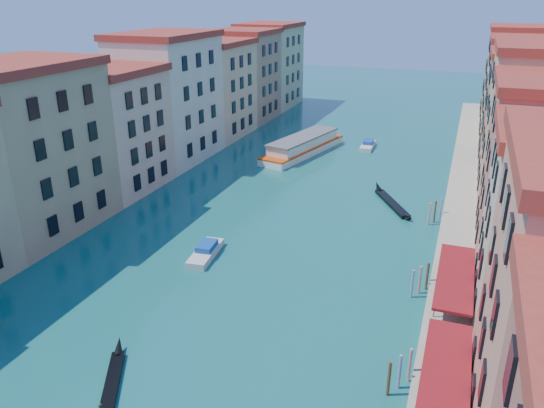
# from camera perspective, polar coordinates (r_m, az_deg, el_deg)

# --- Properties ---
(left_bank_palazzos) EXTENTS (12.80, 128.40, 21.00)m
(left_bank_palazzos) POSITION_cam_1_polar(r_m,az_deg,el_deg) (86.95, -13.22, 9.87)
(left_bank_palazzos) COLOR beige
(left_bank_palazzos) RESTS_ON ground
(right_bank_palazzos) EXTENTS (12.80, 128.40, 21.00)m
(right_bank_palazzos) POSITION_cam_1_polar(r_m,az_deg,el_deg) (73.82, 26.73, 6.05)
(right_bank_palazzos) COLOR #974E3E
(right_bank_palazzos) RESTS_ON ground
(quay) EXTENTS (4.00, 140.00, 1.00)m
(quay) POSITION_cam_1_polar(r_m,az_deg,el_deg) (76.01, 19.61, 0.18)
(quay) COLOR #A8A188
(quay) RESTS_ON ground
(restaurant_awnings) EXTENTS (3.20, 44.55, 3.12)m
(restaurant_awnings) POSITION_cam_1_polar(r_m,az_deg,el_deg) (37.85, 17.99, -18.75)
(restaurant_awnings) COLOR maroon
(restaurant_awnings) RESTS_ON ground
(mooring_poles_right) EXTENTS (1.44, 54.24, 3.20)m
(mooring_poles_right) POSITION_cam_1_polar(r_m,az_deg,el_deg) (43.51, 14.04, -15.06)
(mooring_poles_right) COLOR brown
(mooring_poles_right) RESTS_ON ground
(vaporetto_far) EXTENTS (9.81, 21.96, 3.19)m
(vaporetto_far) POSITION_cam_1_polar(r_m,az_deg,el_deg) (95.20, 3.37, 6.30)
(vaporetto_far) COLOR white
(vaporetto_far) RESTS_ON ground
(gondola_fore) EXTENTS (5.74, 9.87, 2.14)m
(gondola_fore) POSITION_cam_1_polar(r_m,az_deg,el_deg) (42.23, -16.96, -18.34)
(gondola_fore) COLOR black
(gondola_fore) RESTS_ON ground
(gondola_far) EXTENTS (7.37, 11.71, 1.84)m
(gondola_far) POSITION_cam_1_polar(r_m,az_deg,el_deg) (73.92, 12.71, 0.24)
(gondola_far) COLOR black
(gondola_far) RESTS_ON ground
(motorboat_mid) EXTENTS (2.81, 6.78, 1.36)m
(motorboat_mid) POSITION_cam_1_polar(r_m,az_deg,el_deg) (58.66, -7.13, -5.09)
(motorboat_mid) COLOR beige
(motorboat_mid) RESTS_ON ground
(motorboat_far) EXTENTS (2.28, 6.64, 1.36)m
(motorboat_far) POSITION_cam_1_polar(r_m,az_deg,el_deg) (100.35, 10.28, 6.26)
(motorboat_far) COLOR silver
(motorboat_far) RESTS_ON ground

